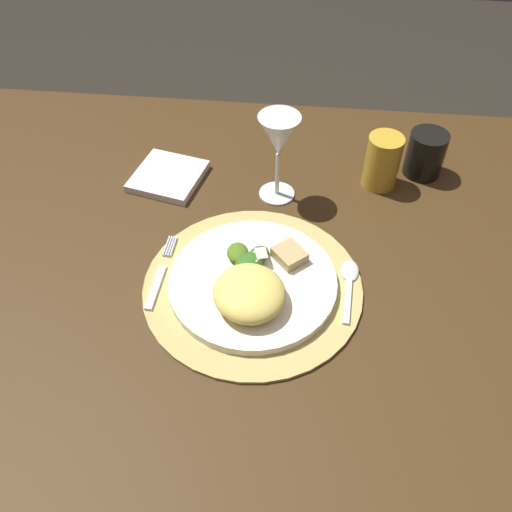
# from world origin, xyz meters

# --- Properties ---
(ground_plane) EXTENTS (6.00, 6.00, 0.00)m
(ground_plane) POSITION_xyz_m (0.00, 0.00, 0.00)
(ground_plane) COLOR black
(dining_table) EXTENTS (1.46, 1.03, 0.73)m
(dining_table) POSITION_xyz_m (0.00, 0.00, 0.60)
(dining_table) COLOR #3E2912
(dining_table) RESTS_ON ground
(placemat) EXTENTS (0.35, 0.35, 0.01)m
(placemat) POSITION_xyz_m (-0.08, -0.02, 0.73)
(placemat) COLOR tan
(placemat) RESTS_ON dining_table
(dinner_plate) EXTENTS (0.27, 0.27, 0.01)m
(dinner_plate) POSITION_xyz_m (-0.08, -0.02, 0.74)
(dinner_plate) COLOR white
(dinner_plate) RESTS_ON placemat
(pasta_serving) EXTENTS (0.15, 0.15, 0.04)m
(pasta_serving) POSITION_xyz_m (-0.08, -0.07, 0.77)
(pasta_serving) COLOR #EAD160
(pasta_serving) RESTS_ON dinner_plate
(salad_greens) EXTENTS (0.08, 0.08, 0.02)m
(salad_greens) POSITION_xyz_m (-0.09, 0.01, 0.76)
(salad_greens) COLOR #4C721C
(salad_greens) RESTS_ON dinner_plate
(bread_piece) EXTENTS (0.06, 0.06, 0.02)m
(bread_piece) POSITION_xyz_m (-0.02, 0.03, 0.76)
(bread_piece) COLOR tan
(bread_piece) RESTS_ON dinner_plate
(fork) EXTENTS (0.02, 0.16, 0.00)m
(fork) POSITION_xyz_m (-0.23, -0.02, 0.74)
(fork) COLOR silver
(fork) RESTS_ON placemat
(spoon) EXTENTS (0.03, 0.13, 0.01)m
(spoon) POSITION_xyz_m (0.08, 0.00, 0.74)
(spoon) COLOR silver
(spoon) RESTS_ON placemat
(napkin) EXTENTS (0.15, 0.15, 0.02)m
(napkin) POSITION_xyz_m (-0.27, 0.23, 0.74)
(napkin) COLOR white
(napkin) RESTS_ON dining_table
(wine_glass) EXTENTS (0.07, 0.07, 0.17)m
(wine_glass) POSITION_xyz_m (-0.06, 0.21, 0.85)
(wine_glass) COLOR silver
(wine_glass) RESTS_ON dining_table
(amber_tumbler) EXTENTS (0.06, 0.06, 0.10)m
(amber_tumbler) POSITION_xyz_m (0.13, 0.26, 0.78)
(amber_tumbler) COLOR gold
(amber_tumbler) RESTS_ON dining_table
(dark_tumbler) EXTENTS (0.07, 0.07, 0.09)m
(dark_tumbler) POSITION_xyz_m (0.22, 0.30, 0.77)
(dark_tumbler) COLOR black
(dark_tumbler) RESTS_ON dining_table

